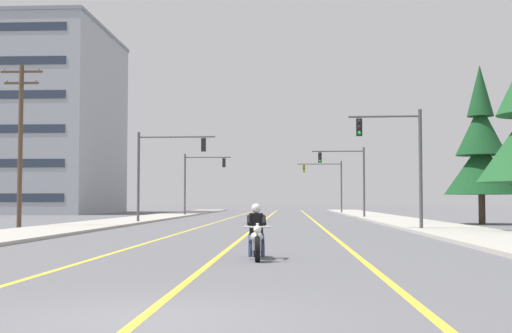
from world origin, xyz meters
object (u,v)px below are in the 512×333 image
(motorcycle_with_rider, at_px, (256,237))
(traffic_signal_near_right, at_px, (400,152))
(traffic_signal_mid_left, at_px, (198,175))
(traffic_signal_mid_right, at_px, (349,171))
(traffic_signal_far_right, at_px, (328,179))
(traffic_signal_near_left, at_px, (161,162))
(utility_pole_left_near, at_px, (20,139))
(conifer_tree_right_verge_far, at_px, (481,151))
(apartment_building_far_left_block, at_px, (30,122))

(motorcycle_with_rider, relative_size, traffic_signal_near_right, 0.35)
(traffic_signal_mid_left, bearing_deg, traffic_signal_mid_right, -28.23)
(traffic_signal_mid_right, distance_m, traffic_signal_far_right, 20.68)
(traffic_signal_near_left, height_order, utility_pole_left_near, utility_pole_left_near)
(traffic_signal_mid_right, bearing_deg, conifer_tree_right_verge_far, -63.70)
(traffic_signal_mid_right, bearing_deg, traffic_signal_near_left, -135.35)
(traffic_signal_mid_right, distance_m, apartment_building_far_left_block, 43.21)
(traffic_signal_near_left, distance_m, apartment_building_far_left_block, 42.54)
(traffic_signal_mid_left, height_order, traffic_signal_far_right, same)
(traffic_signal_mid_right, relative_size, conifer_tree_right_verge_far, 0.60)
(conifer_tree_right_verge_far, bearing_deg, utility_pole_left_near, -165.54)
(motorcycle_with_rider, distance_m, traffic_signal_mid_right, 41.78)
(conifer_tree_right_verge_far, bearing_deg, apartment_building_far_left_block, 140.79)
(traffic_signal_mid_left, height_order, apartment_building_far_left_block, apartment_building_far_left_block)
(traffic_signal_near_left, xyz_separation_m, utility_pole_left_near, (-6.47, -8.03, 0.87))
(traffic_signal_mid_right, bearing_deg, traffic_signal_near_right, -88.96)
(traffic_signal_mid_left, bearing_deg, traffic_signal_near_right, -65.29)
(motorcycle_with_rider, bearing_deg, utility_pole_left_near, 126.38)
(conifer_tree_right_verge_far, bearing_deg, traffic_signal_near_right, -125.07)
(utility_pole_left_near, bearing_deg, traffic_signal_mid_right, 46.88)
(traffic_signal_far_right, bearing_deg, utility_pole_left_near, -115.01)
(traffic_signal_near_right, xyz_separation_m, traffic_signal_mid_right, (-0.44, 24.35, 0.06))
(traffic_signal_near_right, distance_m, traffic_signal_near_left, 17.85)
(traffic_signal_near_left, bearing_deg, motorcycle_with_rider, -74.07)
(traffic_signal_near_right, relative_size, traffic_signal_mid_left, 1.00)
(traffic_signal_near_right, distance_m, traffic_signal_far_right, 45.04)
(traffic_signal_far_right, bearing_deg, motorcycle_with_rider, -95.09)
(apartment_building_far_left_block, bearing_deg, utility_pole_left_near, -69.07)
(traffic_signal_far_right, distance_m, conifer_tree_right_verge_far, 36.20)
(traffic_signal_far_right, bearing_deg, traffic_signal_near_right, -88.70)
(traffic_signal_near_right, relative_size, traffic_signal_near_left, 1.00)
(traffic_signal_near_left, bearing_deg, traffic_signal_far_right, 68.82)
(utility_pole_left_near, bearing_deg, traffic_signal_far_right, 64.99)
(traffic_signal_near_left, xyz_separation_m, traffic_signal_far_right, (13.34, 34.43, -0.00))
(conifer_tree_right_verge_far, bearing_deg, traffic_signal_mid_right, 116.30)
(traffic_signal_near_right, bearing_deg, apartment_building_far_left_block, 129.25)
(traffic_signal_near_right, bearing_deg, traffic_signal_far_right, 91.30)
(traffic_signal_near_left, relative_size, conifer_tree_right_verge_far, 0.60)
(traffic_signal_near_left, relative_size, traffic_signal_far_right, 1.00)
(traffic_signal_near_right, height_order, utility_pole_left_near, utility_pole_left_near)
(traffic_signal_near_left, bearing_deg, traffic_signal_mid_right, 44.65)
(utility_pole_left_near, bearing_deg, traffic_signal_near_right, -7.02)
(motorcycle_with_rider, xyz_separation_m, utility_pole_left_near, (-14.30, 19.40, 4.41))
(motorcycle_with_rider, xyz_separation_m, traffic_signal_mid_left, (-8.20, 48.86, 3.50))
(utility_pole_left_near, height_order, apartment_building_far_left_block, apartment_building_far_left_block)
(traffic_signal_near_right, height_order, traffic_signal_near_left, same)
(motorcycle_with_rider, height_order, traffic_signal_far_right, traffic_signal_far_right)
(traffic_signal_far_right, bearing_deg, traffic_signal_mid_right, -88.38)
(traffic_signal_mid_right, xyz_separation_m, traffic_signal_far_right, (-0.58, 20.68, 0.04))
(motorcycle_with_rider, xyz_separation_m, traffic_signal_near_right, (6.54, 16.84, 3.44))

